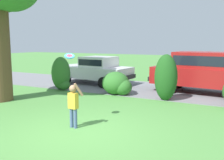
# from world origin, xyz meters

# --- Properties ---
(ground_plane) EXTENTS (80.00, 80.00, 0.00)m
(ground_plane) POSITION_xyz_m (0.00, 0.00, 0.00)
(ground_plane) COLOR #518E42
(driveway_strip) EXTENTS (28.00, 4.40, 0.02)m
(driveway_strip) POSITION_xyz_m (0.00, 6.83, 0.01)
(driveway_strip) COLOR slate
(driveway_strip) RESTS_ON ground
(shrub_near_tree) EXTENTS (0.96, 0.97, 1.64)m
(shrub_near_tree) POSITION_xyz_m (-4.33, 4.71, 0.75)
(shrub_near_tree) COLOR #33702B
(shrub_near_tree) RESTS_ON ground
(shrub_centre_left) EXTENTS (1.42, 1.19, 1.04)m
(shrub_centre_left) POSITION_xyz_m (-1.31, 4.91, 0.48)
(shrub_centre_left) COLOR #33702B
(shrub_centre_left) RESTS_ON ground
(shrub_centre) EXTENTS (0.93, 0.85, 1.89)m
(shrub_centre) POSITION_xyz_m (0.97, 4.75, 0.95)
(shrub_centre) COLOR #1E511C
(shrub_centre) RESTS_ON ground
(parked_sedan) EXTENTS (4.54, 2.38, 1.56)m
(parked_sedan) POSITION_xyz_m (-3.73, 7.02, 0.85)
(parked_sedan) COLOR white
(parked_sedan) RESTS_ON ground
(parked_suv) EXTENTS (4.84, 2.42, 1.92)m
(parked_suv) POSITION_xyz_m (2.05, 6.97, 1.08)
(parked_suv) COLOR maroon
(parked_suv) RESTS_ON ground
(child_thrower) EXTENTS (0.46, 0.25, 1.29)m
(child_thrower) POSITION_xyz_m (-0.34, 0.22, 0.72)
(child_thrower) COLOR #4C608C
(child_thrower) RESTS_ON ground
(frisbee) EXTENTS (0.30, 0.27, 0.20)m
(frisbee) POSITION_xyz_m (-0.66, 0.53, 1.98)
(frisbee) COLOR #337FDB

